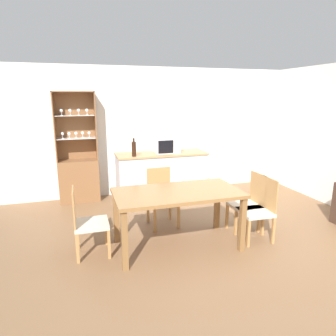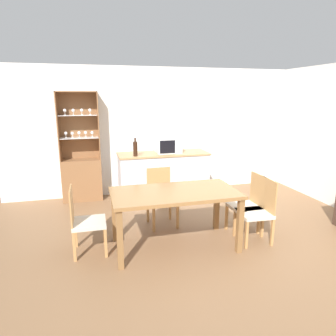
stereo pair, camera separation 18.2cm
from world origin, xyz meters
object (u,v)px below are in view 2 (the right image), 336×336
dining_chair_side_right_far (248,205)px  wine_bottle (135,149)px  microwave (168,145)px  display_cabinet (82,170)px  dining_chair_side_right_near (257,211)px  dining_chair_side_left_far (85,221)px  dining_table (175,198)px  dining_chair_head_far (161,198)px

dining_chair_side_right_far → wine_bottle: 2.13m
dining_chair_side_right_far → microwave: bearing=23.5°
display_cabinet → dining_chair_side_right_near: display_cabinet is taller
dining_chair_side_right_far → dining_chair_side_left_far: bearing=88.6°
dining_table → dining_chair_side_right_far: bearing=6.4°
dining_chair_head_far → microwave: (0.38, 1.04, 0.66)m
display_cabinet → wine_bottle: (0.95, -0.70, 0.49)m
dining_chair_side_left_far → wine_bottle: size_ratio=2.75×
dining_chair_head_far → dining_chair_side_left_far: 1.30m
dining_chair_side_left_far → wine_bottle: wine_bottle is taller
display_cabinet → dining_chair_side_right_near: size_ratio=2.34×
microwave → wine_bottle: (-0.65, -0.21, -0.00)m
display_cabinet → wine_bottle: size_ratio=6.42×
dining_chair_side_left_far → display_cabinet: bearing=-177.7°
display_cabinet → dining_table: (1.22, -2.29, 0.09)m
microwave → wine_bottle: bearing=-162.3°
dining_chair_side_right_far → wine_bottle: wine_bottle is taller
dining_table → dining_chair_head_far: dining_chair_head_far is taller
dining_chair_head_far → dining_table: bearing=87.3°
dining_table → dining_chair_side_left_far: size_ratio=1.86×
dining_chair_side_right_near → dining_chair_head_far: same height
microwave → dining_table: bearing=-101.9°
display_cabinet → dining_chair_side_right_far: display_cabinet is taller
dining_table → dining_chair_side_left_far: bearing=173.6°
dining_chair_side_right_far → dining_chair_side_left_far: 2.30m
dining_chair_side_left_far → microwave: microwave is taller
display_cabinet → dining_chair_side_right_far: bearing=-42.4°
wine_bottle → dining_chair_side_right_far: bearing=-45.8°
dining_chair_side_left_far → microwave: size_ratio=2.00×
wine_bottle → microwave: bearing=17.7°
dining_chair_side_right_near → microwave: (-0.77, 1.92, 0.66)m
display_cabinet → dining_chair_head_far: (1.22, -1.53, -0.16)m
display_cabinet → dining_chair_head_far: display_cabinet is taller
dining_table → dining_chair_side_right_near: dining_chair_side_right_near is taller
display_cabinet → wine_bottle: display_cabinet is taller
dining_chair_side_right_near → wine_bottle: bearing=42.5°
dining_chair_side_right_near → dining_chair_head_far: size_ratio=1.00×
dining_chair_side_right_near → dining_chair_head_far: 1.45m
dining_chair_side_left_far → wine_bottle: (0.88, 1.46, 0.65)m
dining_chair_side_right_far → microwave: microwave is taller
dining_chair_head_far → dining_chair_side_right_far: size_ratio=1.00×
dining_chair_head_far → dining_chair_side_right_far: bearing=148.7°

